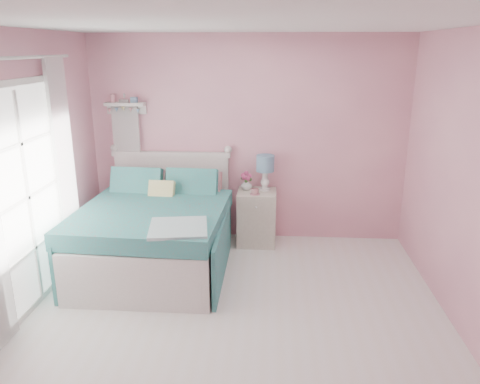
# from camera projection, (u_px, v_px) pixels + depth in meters

# --- Properties ---
(floor) EXTENTS (4.50, 4.50, 0.00)m
(floor) POSITION_uv_depth(u_px,v_px,m) (233.00, 331.00, 4.18)
(floor) COLOR silver
(floor) RESTS_ON ground
(room_shell) EXTENTS (4.50, 4.50, 4.50)m
(room_shell) POSITION_uv_depth(u_px,v_px,m) (232.00, 158.00, 3.71)
(room_shell) COLOR #C97F96
(room_shell) RESTS_ON floor
(bed) EXTENTS (1.64, 2.01, 1.14)m
(bed) POSITION_uv_depth(u_px,v_px,m) (156.00, 233.00, 5.33)
(bed) COLOR silver
(bed) RESTS_ON floor
(nightstand) EXTENTS (0.48, 0.48, 0.70)m
(nightstand) POSITION_uv_depth(u_px,v_px,m) (257.00, 217.00, 5.97)
(nightstand) COLOR beige
(nightstand) RESTS_ON floor
(table_lamp) EXTENTS (0.22, 0.22, 0.45)m
(table_lamp) POSITION_uv_depth(u_px,v_px,m) (265.00, 166.00, 5.84)
(table_lamp) COLOR white
(table_lamp) RESTS_ON nightstand
(vase) EXTENTS (0.17, 0.17, 0.14)m
(vase) POSITION_uv_depth(u_px,v_px,m) (246.00, 185.00, 5.91)
(vase) COLOR silver
(vase) RESTS_ON nightstand
(teacup) EXTENTS (0.12, 0.12, 0.08)m
(teacup) POSITION_uv_depth(u_px,v_px,m) (255.00, 191.00, 5.74)
(teacup) COLOR #CC8890
(teacup) RESTS_ON nightstand
(roses) EXTENTS (0.14, 0.11, 0.12)m
(roses) POSITION_uv_depth(u_px,v_px,m) (246.00, 176.00, 5.87)
(roses) COLOR #C8447B
(roses) RESTS_ON vase
(wall_shelf) EXTENTS (0.50, 0.15, 0.25)m
(wall_shelf) POSITION_uv_depth(u_px,v_px,m) (125.00, 105.00, 5.86)
(wall_shelf) COLOR silver
(wall_shelf) RESTS_ON room_shell
(hanging_dress) EXTENTS (0.34, 0.03, 0.72)m
(hanging_dress) POSITION_uv_depth(u_px,v_px,m) (126.00, 132.00, 5.95)
(hanging_dress) COLOR white
(hanging_dress) RESTS_ON room_shell
(french_door) EXTENTS (0.04, 1.32, 2.16)m
(french_door) POSITION_uv_depth(u_px,v_px,m) (27.00, 198.00, 4.38)
(french_door) COLOR silver
(french_door) RESTS_ON floor
(curtain_far) EXTENTS (0.04, 0.40, 2.32)m
(curtain_far) POSITION_uv_depth(u_px,v_px,m) (65.00, 168.00, 5.06)
(curtain_far) COLOR white
(curtain_far) RESTS_ON floor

